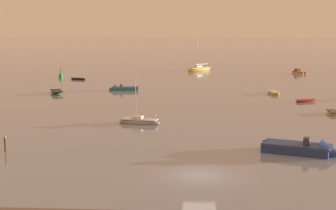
{
  "coord_description": "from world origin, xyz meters",
  "views": [
    {
      "loc": [
        -0.09,
        -37.82,
        11.11
      ],
      "look_at": [
        -4.14,
        30.59,
        0.54
      ],
      "focal_mm": 56.42,
      "sensor_mm": 36.0,
      "label": 1
    }
  ],
  "objects_px": {
    "motorboat_moored_2": "(308,151)",
    "mooring_post_near": "(5,144)",
    "rowboat_moored_1": "(56,92)",
    "rowboat_moored_0": "(78,79)",
    "rowboat_moored_5": "(306,101)",
    "rowboat_moored_3": "(274,93)",
    "motorboat_moored_1": "(121,89)",
    "rowboat_moored_4": "(333,113)",
    "motorboat_moored_0": "(298,72)",
    "sailboat_moored_1": "(139,121)",
    "channel_buoy": "(61,75)",
    "sailboat_moored_0": "(199,69)"
  },
  "relations": [
    {
      "from": "rowboat_moored_1",
      "to": "sailboat_moored_0",
      "type": "bearing_deg",
      "value": 129.64
    },
    {
      "from": "sailboat_moored_0",
      "to": "rowboat_moored_5",
      "type": "relative_size",
      "value": 2.37
    },
    {
      "from": "mooring_post_near",
      "to": "rowboat_moored_1",
      "type": "bearing_deg",
      "value": 98.68
    },
    {
      "from": "motorboat_moored_1",
      "to": "mooring_post_near",
      "type": "relative_size",
      "value": 3.44
    },
    {
      "from": "sailboat_moored_1",
      "to": "rowboat_moored_3",
      "type": "height_order",
      "value": "sailboat_moored_1"
    },
    {
      "from": "motorboat_moored_0",
      "to": "sailboat_moored_1",
      "type": "distance_m",
      "value": 68.73
    },
    {
      "from": "mooring_post_near",
      "to": "rowboat_moored_5",
      "type": "bearing_deg",
      "value": 44.39
    },
    {
      "from": "sailboat_moored_1",
      "to": "motorboat_moored_2",
      "type": "relative_size",
      "value": 0.76
    },
    {
      "from": "motorboat_moored_1",
      "to": "motorboat_moored_2",
      "type": "height_order",
      "value": "motorboat_moored_2"
    },
    {
      "from": "rowboat_moored_1",
      "to": "motorboat_moored_0",
      "type": "distance_m",
      "value": 58.79
    },
    {
      "from": "motorboat_moored_0",
      "to": "rowboat_moored_4",
      "type": "bearing_deg",
      "value": 142.88
    },
    {
      "from": "motorboat_moored_2",
      "to": "rowboat_moored_5",
      "type": "distance_m",
      "value": 31.78
    },
    {
      "from": "rowboat_moored_4",
      "to": "channel_buoy",
      "type": "bearing_deg",
      "value": 47.99
    },
    {
      "from": "rowboat_moored_0",
      "to": "motorboat_moored_2",
      "type": "distance_m",
      "value": 68.13
    },
    {
      "from": "sailboat_moored_0",
      "to": "motorboat_moored_2",
      "type": "bearing_deg",
      "value": 51.4
    },
    {
      "from": "rowboat_moored_1",
      "to": "sailboat_moored_1",
      "type": "distance_m",
      "value": 29.5
    },
    {
      "from": "rowboat_moored_3",
      "to": "channel_buoy",
      "type": "distance_m",
      "value": 46.97
    },
    {
      "from": "motorboat_moored_0",
      "to": "rowboat_moored_5",
      "type": "distance_m",
      "value": 44.79
    },
    {
      "from": "motorboat_moored_2",
      "to": "mooring_post_near",
      "type": "relative_size",
      "value": 4.77
    },
    {
      "from": "rowboat_moored_4",
      "to": "channel_buoy",
      "type": "distance_m",
      "value": 61.97
    },
    {
      "from": "rowboat_moored_0",
      "to": "mooring_post_near",
      "type": "height_order",
      "value": "mooring_post_near"
    },
    {
      "from": "rowboat_moored_1",
      "to": "rowboat_moored_3",
      "type": "bearing_deg",
      "value": 70.49
    },
    {
      "from": "channel_buoy",
      "to": "mooring_post_near",
      "type": "height_order",
      "value": "channel_buoy"
    },
    {
      "from": "motorboat_moored_2",
      "to": "rowboat_moored_4",
      "type": "distance_m",
      "value": 22.09
    },
    {
      "from": "rowboat_moored_0",
      "to": "rowboat_moored_3",
      "type": "xyz_separation_m",
      "value": [
        36.19,
        -19.58,
        0.04
      ]
    },
    {
      "from": "sailboat_moored_1",
      "to": "motorboat_moored_0",
      "type": "bearing_deg",
      "value": -102.62
    },
    {
      "from": "rowboat_moored_0",
      "to": "mooring_post_near",
      "type": "relative_size",
      "value": 2.21
    },
    {
      "from": "rowboat_moored_1",
      "to": "rowboat_moored_4",
      "type": "bearing_deg",
      "value": 44.26
    },
    {
      "from": "sailboat_moored_0",
      "to": "channel_buoy",
      "type": "distance_m",
      "value": 33.9
    },
    {
      "from": "motorboat_moored_1",
      "to": "mooring_post_near",
      "type": "bearing_deg",
      "value": 79.14
    },
    {
      "from": "rowboat_moored_0",
      "to": "rowboat_moored_5",
      "type": "relative_size",
      "value": 0.97
    },
    {
      "from": "rowboat_moored_1",
      "to": "motorboat_moored_2",
      "type": "relative_size",
      "value": 0.7
    },
    {
      "from": "rowboat_moored_1",
      "to": "motorboat_moored_2",
      "type": "bearing_deg",
      "value": 17.96
    },
    {
      "from": "sailboat_moored_1",
      "to": "rowboat_moored_3",
      "type": "relative_size",
      "value": 1.29
    },
    {
      "from": "rowboat_moored_1",
      "to": "rowboat_moored_4",
      "type": "distance_m",
      "value": 42.99
    },
    {
      "from": "rowboat_moored_0",
      "to": "rowboat_moored_1",
      "type": "bearing_deg",
      "value": 107.39
    },
    {
      "from": "rowboat_moored_1",
      "to": "channel_buoy",
      "type": "xyz_separation_m",
      "value": [
        -5.94,
        25.18,
        0.26
      ]
    },
    {
      "from": "motorboat_moored_1",
      "to": "rowboat_moored_5",
      "type": "xyz_separation_m",
      "value": [
        28.56,
        -11.54,
        -0.1
      ]
    },
    {
      "from": "mooring_post_near",
      "to": "motorboat_moored_0",
      "type": "bearing_deg",
      "value": 62.64
    },
    {
      "from": "rowboat_moored_1",
      "to": "motorboat_moored_1",
      "type": "relative_size",
      "value": 0.97
    },
    {
      "from": "rowboat_moored_3",
      "to": "rowboat_moored_4",
      "type": "distance_m",
      "value": 19.35
    },
    {
      "from": "motorboat_moored_2",
      "to": "rowboat_moored_5",
      "type": "height_order",
      "value": "motorboat_moored_2"
    },
    {
      "from": "motorboat_moored_1",
      "to": "sailboat_moored_1",
      "type": "bearing_deg",
      "value": 96.61
    },
    {
      "from": "rowboat_moored_0",
      "to": "rowboat_moored_4",
      "type": "height_order",
      "value": "rowboat_moored_4"
    },
    {
      "from": "rowboat_moored_5",
      "to": "rowboat_moored_3",
      "type": "bearing_deg",
      "value": -90.06
    },
    {
      "from": "motorboat_moored_0",
      "to": "motorboat_moored_2",
      "type": "relative_size",
      "value": 0.61
    },
    {
      "from": "motorboat_moored_2",
      "to": "mooring_post_near",
      "type": "distance_m",
      "value": 26.44
    },
    {
      "from": "motorboat_moored_1",
      "to": "channel_buoy",
      "type": "relative_size",
      "value": 2.22
    },
    {
      "from": "sailboat_moored_0",
      "to": "rowboat_moored_3",
      "type": "xyz_separation_m",
      "value": [
        12.02,
        -41.33,
        -0.17
      ]
    },
    {
      "from": "rowboat_moored_3",
      "to": "motorboat_moored_0",
      "type": "bearing_deg",
      "value": -28.36
    }
  ]
}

